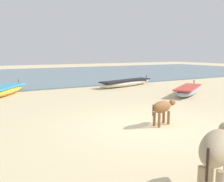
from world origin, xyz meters
The scene contains 7 objects.
ground centered at (0.00, 0.00, 0.00)m, with size 80.00×80.00×0.00m, color beige.
sea_water centered at (0.00, 18.76, 0.04)m, with size 60.00×20.00×0.08m, color slate.
fishing_boat_0 centered at (-2.76, 7.91, 0.24)m, with size 2.89×3.58×0.64m.
fishing_boat_2 centered at (4.42, 7.83, 0.22)m, with size 4.54×1.91×0.60m.
fishing_boat_3 centered at (5.24, 3.45, 0.23)m, with size 3.29×2.49×0.61m.
cow_adult_dun centered at (-1.36, -3.31, 0.70)m, with size 1.43×0.95×0.98m.
calf_far_brown centered at (0.47, -0.06, 0.51)m, with size 1.09×0.49×0.72m.
Camera 1 is at (-4.50, -5.64, 2.09)m, focal length 41.40 mm.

